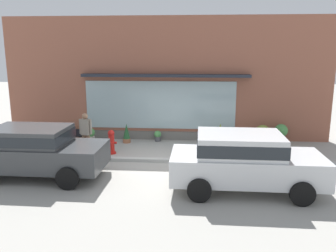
{
  "coord_description": "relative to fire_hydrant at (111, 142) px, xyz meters",
  "views": [
    {
      "loc": [
        1.24,
        -11.82,
        3.83
      ],
      "look_at": [
        0.25,
        1.2,
        0.99
      ],
      "focal_mm": 37.18,
      "sensor_mm": 36.0,
      "label": 1
    }
  ],
  "objects": [
    {
      "name": "parked_car_dark_gray",
      "position": [
        -1.74,
        -2.61,
        0.43
      ],
      "size": [
        4.14,
        2.04,
        1.56
      ],
      "rotation": [
        0.0,
        0.0,
        -0.02
      ],
      "color": "#383A3D",
      "rests_on": "ground_plane"
    },
    {
      "name": "potted_plant_window_left",
      "position": [
        0.26,
        1.62,
        -0.07
      ],
      "size": [
        0.33,
        0.33,
        0.82
      ],
      "color": "#9E6042",
      "rests_on": "ground_plane"
    },
    {
      "name": "curb_strip",
      "position": [
        1.86,
        -0.88,
        -0.4
      ],
      "size": [
        14.0,
        0.24,
        0.12
      ],
      "primitive_type": "cube",
      "color": "#B2B2AD",
      "rests_on": "ground_plane"
    },
    {
      "name": "storefront",
      "position": [
        1.86,
        2.51,
        2.11
      ],
      "size": [
        14.0,
        0.81,
        5.25
      ],
      "color": "#935642",
      "rests_on": "ground_plane"
    },
    {
      "name": "potted_plant_window_right",
      "position": [
        -1.32,
        1.69,
        -0.15
      ],
      "size": [
        0.38,
        0.38,
        0.59
      ],
      "color": "#B7B2A3",
      "rests_on": "ground_plane"
    },
    {
      "name": "potted_plant_by_entrance",
      "position": [
        5.89,
        1.48,
        0.01
      ],
      "size": [
        0.67,
        0.67,
        0.88
      ],
      "color": "#4C4C51",
      "rests_on": "ground_plane"
    },
    {
      "name": "ground_plane",
      "position": [
        1.86,
        -0.68,
        -0.46
      ],
      "size": [
        60.0,
        60.0,
        0.0
      ],
      "primitive_type": "plane",
      "color": "#9E9B93"
    },
    {
      "name": "pedestrian_with_handbag",
      "position": [
        -0.91,
        -0.27,
        0.46
      ],
      "size": [
        0.66,
        0.23,
        1.59
      ],
      "rotation": [
        0.0,
        0.0,
        3.04
      ],
      "color": "brown",
      "rests_on": "ground_plane"
    },
    {
      "name": "potted_plant_window_center",
      "position": [
        1.55,
        1.96,
        -0.22
      ],
      "size": [
        0.31,
        0.31,
        0.46
      ],
      "color": "#4C4C51",
      "rests_on": "ground_plane"
    },
    {
      "name": "potted_plant_trailing_edge",
      "position": [
        6.72,
        1.87,
        0.03
      ],
      "size": [
        0.54,
        0.54,
        0.85
      ],
      "color": "#4C4C51",
      "rests_on": "ground_plane"
    },
    {
      "name": "parked_car_silver",
      "position": [
        4.48,
        -3.19,
        0.45
      ],
      "size": [
        4.17,
        2.05,
        1.62
      ],
      "rotation": [
        0.0,
        0.0,
        -0.01
      ],
      "color": "silver",
      "rests_on": "ground_plane"
    },
    {
      "name": "fire_hydrant",
      "position": [
        0.0,
        0.0,
        0.0
      ],
      "size": [
        0.4,
        0.36,
        0.91
      ],
      "color": "red",
      "rests_on": "ground_plane"
    },
    {
      "name": "potted_plant_corner_tall",
      "position": [
        4.19,
        1.64,
        -0.04
      ],
      "size": [
        0.47,
        0.47,
        0.89
      ],
      "color": "#B7B2A3",
      "rests_on": "ground_plane"
    },
    {
      "name": "potted_plant_doorstep",
      "position": [
        -2.3,
        1.96,
        -0.12
      ],
      "size": [
        0.42,
        0.42,
        0.64
      ],
      "color": "#9E6042",
      "rests_on": "ground_plane"
    }
  ]
}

